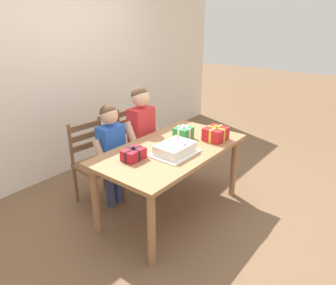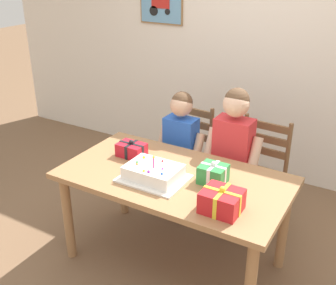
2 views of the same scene
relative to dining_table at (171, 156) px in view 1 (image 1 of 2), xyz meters
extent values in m
plane|color=brown|center=(0.00, 0.00, -0.65)|extent=(20.00, 20.00, 0.00)
cube|color=silver|center=(0.00, 1.72, 0.65)|extent=(6.40, 0.08, 2.60)
cube|color=#9E7047|center=(0.00, 0.00, 0.08)|extent=(1.58, 0.86, 0.04)
cylinder|color=#9E7047|center=(-0.71, -0.35, -0.30)|extent=(0.07, 0.07, 0.70)
cylinder|color=#9E7047|center=(0.71, -0.35, -0.30)|extent=(0.07, 0.07, 0.70)
cylinder|color=#9E7047|center=(-0.71, 0.35, -0.30)|extent=(0.07, 0.07, 0.70)
cylinder|color=#9E7047|center=(0.71, 0.35, -0.30)|extent=(0.07, 0.07, 0.70)
cube|color=white|center=(-0.10, -0.12, 0.10)|extent=(0.44, 0.34, 0.01)
cube|color=white|center=(-0.10, -0.12, 0.15)|extent=(0.36, 0.26, 0.09)
cylinder|color=#E04C9E|center=(-0.08, -0.14, 0.23)|extent=(0.01, 0.01, 0.07)
sphere|color=yellow|center=(-0.08, -0.14, 0.28)|extent=(0.02, 0.02, 0.02)
sphere|color=purple|center=(-0.02, -0.13, 0.20)|extent=(0.01, 0.01, 0.01)
sphere|color=yellow|center=(-0.21, -0.05, 0.20)|extent=(0.02, 0.02, 0.02)
sphere|color=purple|center=(-0.07, -0.21, 0.20)|extent=(0.02, 0.02, 0.02)
sphere|color=green|center=(-0.22, -0.13, 0.20)|extent=(0.01, 0.01, 0.01)
sphere|color=orange|center=(-0.20, -0.16, 0.20)|extent=(0.01, 0.01, 0.01)
sphere|color=yellow|center=(-0.11, -0.22, 0.20)|extent=(0.02, 0.02, 0.02)
sphere|color=blue|center=(0.02, -0.19, 0.20)|extent=(0.02, 0.02, 0.02)
sphere|color=red|center=(-0.07, -0.03, 0.20)|extent=(0.02, 0.02, 0.02)
cube|color=red|center=(0.45, -0.23, 0.16)|extent=(0.23, 0.20, 0.13)
cube|color=yellow|center=(0.45, -0.23, 0.16)|extent=(0.24, 0.02, 0.14)
cube|color=yellow|center=(0.45, -0.23, 0.16)|extent=(0.02, 0.21, 0.14)
sphere|color=yellow|center=(0.45, -0.23, 0.24)|extent=(0.04, 0.04, 0.04)
cube|color=#2D8E42|center=(0.27, 0.05, 0.16)|extent=(0.17, 0.16, 0.12)
cube|color=white|center=(0.27, 0.05, 0.16)|extent=(0.18, 0.02, 0.13)
cube|color=white|center=(0.27, 0.05, 0.16)|extent=(0.02, 0.16, 0.13)
sphere|color=white|center=(0.27, 0.05, 0.23)|extent=(0.04, 0.04, 0.04)
cube|color=red|center=(-0.43, 0.10, 0.15)|extent=(0.21, 0.14, 0.10)
cube|color=black|center=(-0.43, 0.10, 0.15)|extent=(0.21, 0.02, 0.11)
cube|color=black|center=(-0.43, 0.10, 0.15)|extent=(0.02, 0.15, 0.11)
sphere|color=black|center=(-0.43, 0.10, 0.21)|extent=(0.04, 0.04, 0.04)
cube|color=brown|center=(-0.34, 0.73, -0.20)|extent=(0.45, 0.45, 0.04)
cylinder|color=brown|center=(-0.17, 0.53, -0.43)|extent=(0.04, 0.04, 0.43)
cylinder|color=brown|center=(-0.55, 0.56, -0.43)|extent=(0.04, 0.04, 0.43)
cylinder|color=brown|center=(-0.14, 0.91, -0.43)|extent=(0.04, 0.04, 0.43)
cylinder|color=brown|center=(-0.52, 0.94, -0.43)|extent=(0.04, 0.04, 0.43)
cylinder|color=brown|center=(-0.14, 0.91, 0.05)|extent=(0.04, 0.04, 0.45)
cylinder|color=brown|center=(-0.52, 0.94, 0.05)|extent=(0.04, 0.04, 0.45)
cube|color=brown|center=(-0.33, 0.92, -0.02)|extent=(0.36, 0.05, 0.06)
cube|color=brown|center=(-0.33, 0.92, 0.09)|extent=(0.36, 0.05, 0.06)
cube|color=brown|center=(-0.33, 0.92, 0.21)|extent=(0.36, 0.05, 0.06)
cube|color=brown|center=(0.34, 0.73, -0.20)|extent=(0.45, 0.45, 0.04)
cylinder|color=brown|center=(0.52, 0.53, -0.43)|extent=(0.04, 0.04, 0.43)
cylinder|color=brown|center=(0.14, 0.56, -0.43)|extent=(0.04, 0.04, 0.43)
cylinder|color=brown|center=(0.54, 0.91, -0.43)|extent=(0.04, 0.04, 0.43)
cylinder|color=brown|center=(0.17, 0.94, -0.43)|extent=(0.04, 0.04, 0.43)
cylinder|color=brown|center=(0.54, 0.91, 0.05)|extent=(0.04, 0.04, 0.45)
cylinder|color=brown|center=(0.17, 0.94, 0.05)|extent=(0.04, 0.04, 0.45)
cube|color=brown|center=(0.36, 0.92, -0.02)|extent=(0.36, 0.05, 0.06)
cube|color=brown|center=(0.36, 0.92, 0.09)|extent=(0.36, 0.05, 0.06)
cube|color=brown|center=(0.36, 0.92, 0.21)|extent=(0.36, 0.05, 0.06)
cylinder|color=#38426B|center=(0.26, 0.58, -0.41)|extent=(0.10, 0.10, 0.47)
cylinder|color=#38426B|center=(0.13, 0.59, -0.41)|extent=(0.10, 0.10, 0.47)
cube|color=red|center=(0.20, 0.58, 0.09)|extent=(0.29, 0.18, 0.53)
cylinder|color=#E0B293|center=(0.38, 0.55, 0.07)|extent=(0.08, 0.22, 0.36)
cylinder|color=#E0B293|center=(0.01, 0.55, 0.07)|extent=(0.08, 0.22, 0.36)
sphere|color=#E0B293|center=(0.20, 0.58, 0.47)|extent=(0.20, 0.20, 0.20)
sphere|color=brown|center=(0.20, 0.59, 0.50)|extent=(0.19, 0.19, 0.19)
cylinder|color=#38426B|center=(-0.21, 0.58, -0.43)|extent=(0.09, 0.09, 0.43)
cylinder|color=#38426B|center=(-0.33, 0.59, -0.43)|extent=(0.09, 0.09, 0.43)
cube|color=blue|center=(-0.27, 0.58, 0.03)|extent=(0.27, 0.17, 0.49)
cylinder|color=tan|center=(-0.10, 0.55, 0.01)|extent=(0.07, 0.20, 0.33)
cylinder|color=tan|center=(-0.44, 0.56, 0.01)|extent=(0.07, 0.20, 0.33)
sphere|color=tan|center=(-0.27, 0.58, 0.38)|extent=(0.18, 0.18, 0.18)
sphere|color=brown|center=(-0.27, 0.59, 0.40)|extent=(0.17, 0.17, 0.17)
camera|label=1|loc=(-2.25, -1.74, 1.30)|focal=33.41mm
camera|label=2|loc=(1.23, -2.19, 1.49)|focal=44.31mm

